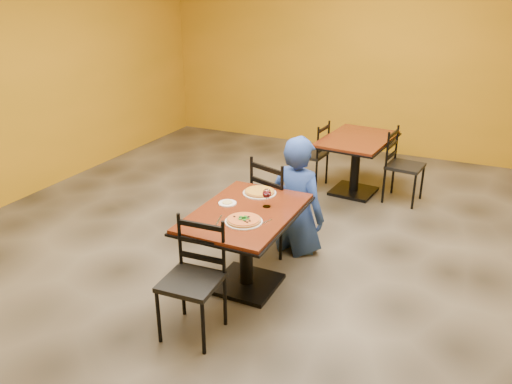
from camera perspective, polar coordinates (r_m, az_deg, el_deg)
The scene contains 18 objects.
floor at distance 5.12m, azimuth 1.41°, elevation -7.65°, with size 7.00×8.00×0.01m, color black.
wall_back at distance 8.32m, azimuth 13.13°, elevation 14.52°, with size 7.00×0.01×3.00m, color #BE8115.
table_main at distance 4.45m, azimuth -1.14°, elevation -4.37°, with size 0.83×1.23×0.75m.
table_second at distance 6.64m, azimuth 11.15°, elevation 4.37°, with size 0.90×1.25×0.75m.
chair_main_near at distance 3.94m, azimuth -7.28°, elevation -10.00°, with size 0.42×0.42×0.92m, color black, non-canonical shape.
chair_main_far at distance 5.17m, azimuth 2.66°, elevation -1.21°, with size 0.45×0.45×0.99m, color black, non-canonical shape.
chair_second_left at distance 6.84m, azimuth 6.04°, elevation 4.21°, with size 0.40×0.40×0.88m, color black, non-canonical shape.
chair_second_right at distance 6.56m, azimuth 16.34°, elevation 2.75°, with size 0.41×0.41×0.91m, color black, non-canonical shape.
diner at distance 5.10m, azimuth 4.74°, elevation -0.23°, with size 0.61×0.40×1.21m, color navy.
plate_main at distance 4.17m, azimuth -1.38°, elevation -3.32°, with size 0.31×0.31×0.01m, color white.
pizza_main at distance 4.16m, azimuth -1.38°, elevation -3.12°, with size 0.28×0.28×0.02m, color maroon.
plate_far at distance 4.72m, azimuth 0.40°, elevation -0.11°, with size 0.31×0.31×0.01m, color white.
pizza_far at distance 4.72m, azimuth 0.40°, elevation 0.07°, with size 0.28×0.28×0.02m, color gold.
side_plate at distance 4.51m, azimuth -3.22°, elevation -1.26°, with size 0.16×0.16×0.01m, color white.
dip at distance 4.51m, azimuth -3.22°, elevation -1.15°, with size 0.09×0.09×0.01m, color tan.
wine_glass at distance 4.41m, azimuth 1.21°, elevation -0.58°, with size 0.08×0.08×0.18m, color white, non-canonical shape.
fork at distance 4.21m, azimuth -4.15°, elevation -3.13°, with size 0.01×0.19×0.00m, color silver.
knife at distance 4.14m, azimuth 0.76°, elevation -3.52°, with size 0.01×0.21×0.00m, color silver.
Camera 1 is at (1.77, -4.06, 2.57)m, focal length 35.76 mm.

